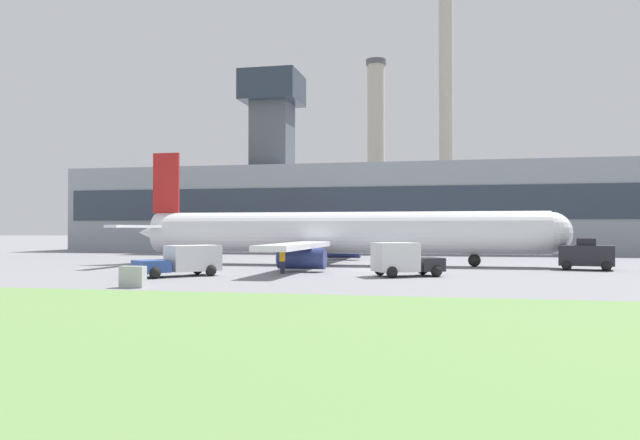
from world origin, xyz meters
name	(u,v)px	position (x,y,z in m)	size (l,w,h in m)	color
ground_plane	(380,270)	(0.00, 0.00, 0.00)	(400.00, 400.00, 0.00)	gray
grass_strip	(90,432)	(0.00, -36.50, 0.03)	(240.00, 37.00, 0.06)	#668E4C
terminal_building	(403,206)	(-1.03, 34.39, 5.85)	(88.44, 12.25, 23.45)	#8C939E
smokestack_left	(376,152)	(-7.64, 61.15, 16.05)	(3.43, 3.43, 31.82)	#B2A899
smokestack_right	(446,111)	(4.11, 57.43, 21.83)	(2.57, 2.57, 43.45)	#B2A899
airplane	(336,234)	(-4.17, 4.91, 2.53)	(35.37, 30.48, 9.41)	white
pushback_tug	(586,255)	(14.33, 2.68, 1.03)	(3.97, 3.16, 2.24)	#232328
baggage_truck	(403,260)	(2.07, -6.09, 1.01)	(4.61, 3.76, 2.07)	#232328
fuel_truck	(184,261)	(-11.19, -8.66, 0.95)	(4.94, 5.13, 1.89)	#2D4C93
ground_crew_person	(282,261)	(-5.78, -5.39, 0.84)	(0.52, 0.52, 1.64)	#23283D
utility_cabinet	(133,277)	(-10.48, -16.18, 0.53)	(1.26, 0.52, 1.07)	#B2B7B2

